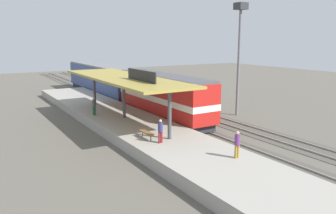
{
  "coord_description": "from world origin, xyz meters",
  "views": [
    {
      "loc": [
        -17.17,
        -28.36,
        8.11
      ],
      "look_at": [
        -1.38,
        -2.52,
        2.0
      ],
      "focal_mm": 36.3,
      "sensor_mm": 36.0,
      "label": 1
    }
  ],
  "objects_px": {
    "light_mast": "(240,36)",
    "person_boarding": "(94,105)",
    "locomotive": "(163,96)",
    "person_waiting": "(160,130)",
    "platform_bench": "(147,133)",
    "person_walking": "(237,143)",
    "passenger_carriage_single": "(100,79)",
    "freight_car": "(163,88)"
  },
  "relations": [
    {
      "from": "locomotive",
      "to": "passenger_carriage_single",
      "type": "distance_m",
      "value": 18.0
    },
    {
      "from": "passenger_carriage_single",
      "to": "person_waiting",
      "type": "bearing_deg",
      "value": -101.78
    },
    {
      "from": "person_walking",
      "to": "person_boarding",
      "type": "height_order",
      "value": "same"
    },
    {
      "from": "light_mast",
      "to": "person_walking",
      "type": "height_order",
      "value": "light_mast"
    },
    {
      "from": "light_mast",
      "to": "passenger_carriage_single",
      "type": "bearing_deg",
      "value": 110.94
    },
    {
      "from": "passenger_carriage_single",
      "to": "freight_car",
      "type": "distance_m",
      "value": 11.28
    },
    {
      "from": "light_mast",
      "to": "freight_car",
      "type": "bearing_deg",
      "value": 107.59
    },
    {
      "from": "platform_bench",
      "to": "freight_car",
      "type": "height_order",
      "value": "freight_car"
    },
    {
      "from": "passenger_carriage_single",
      "to": "freight_car",
      "type": "height_order",
      "value": "passenger_carriage_single"
    },
    {
      "from": "person_boarding",
      "to": "freight_car",
      "type": "bearing_deg",
      "value": 27.73
    },
    {
      "from": "person_walking",
      "to": "freight_car",
      "type": "bearing_deg",
      "value": 70.46
    },
    {
      "from": "light_mast",
      "to": "person_waiting",
      "type": "xyz_separation_m",
      "value": [
        -13.47,
        -6.81,
        -6.54
      ]
    },
    {
      "from": "platform_bench",
      "to": "person_waiting",
      "type": "relative_size",
      "value": 0.99
    },
    {
      "from": "locomotive",
      "to": "person_walking",
      "type": "relative_size",
      "value": 8.44
    },
    {
      "from": "passenger_carriage_single",
      "to": "person_walking",
      "type": "height_order",
      "value": "passenger_carriage_single"
    },
    {
      "from": "person_boarding",
      "to": "person_waiting",
      "type": "bearing_deg",
      "value": -85.09
    },
    {
      "from": "person_boarding",
      "to": "light_mast",
      "type": "bearing_deg",
      "value": -16.24
    },
    {
      "from": "passenger_carriage_single",
      "to": "freight_car",
      "type": "relative_size",
      "value": 1.67
    },
    {
      "from": "light_mast",
      "to": "person_waiting",
      "type": "distance_m",
      "value": 16.45
    },
    {
      "from": "light_mast",
      "to": "person_boarding",
      "type": "bearing_deg",
      "value": 163.76
    },
    {
      "from": "locomotive",
      "to": "freight_car",
      "type": "distance_m",
      "value": 8.99
    },
    {
      "from": "freight_car",
      "to": "person_walking",
      "type": "distance_m",
      "value": 23.37
    },
    {
      "from": "platform_bench",
      "to": "light_mast",
      "type": "bearing_deg",
      "value": 21.23
    },
    {
      "from": "freight_car",
      "to": "person_walking",
      "type": "relative_size",
      "value": 7.02
    },
    {
      "from": "freight_car",
      "to": "person_boarding",
      "type": "xyz_separation_m",
      "value": [
        -11.22,
        -5.9,
        -0.12
      ]
    },
    {
      "from": "freight_car",
      "to": "light_mast",
      "type": "bearing_deg",
      "value": -72.41
    },
    {
      "from": "passenger_carriage_single",
      "to": "person_walking",
      "type": "distance_m",
      "value": 32.47
    },
    {
      "from": "locomotive",
      "to": "passenger_carriage_single",
      "type": "relative_size",
      "value": 0.72
    },
    {
      "from": "light_mast",
      "to": "person_boarding",
      "type": "xyz_separation_m",
      "value": [
        -14.42,
        4.2,
        -6.54
      ]
    },
    {
      "from": "freight_car",
      "to": "person_walking",
      "type": "height_order",
      "value": "freight_car"
    },
    {
      "from": "passenger_carriage_single",
      "to": "person_waiting",
      "type": "relative_size",
      "value": 11.7
    },
    {
      "from": "person_walking",
      "to": "passenger_carriage_single",
      "type": "bearing_deg",
      "value": 84.31
    },
    {
      "from": "person_waiting",
      "to": "person_boarding",
      "type": "bearing_deg",
      "value": 94.91
    },
    {
      "from": "platform_bench",
      "to": "person_walking",
      "type": "xyz_separation_m",
      "value": [
        2.78,
        -6.56,
        0.51
      ]
    },
    {
      "from": "person_walking",
      "to": "person_boarding",
      "type": "bearing_deg",
      "value": 101.91
    },
    {
      "from": "locomotive",
      "to": "person_waiting",
      "type": "relative_size",
      "value": 8.44
    },
    {
      "from": "person_waiting",
      "to": "person_walking",
      "type": "height_order",
      "value": "same"
    },
    {
      "from": "platform_bench",
      "to": "freight_car",
      "type": "relative_size",
      "value": 0.14
    },
    {
      "from": "freight_car",
      "to": "person_boarding",
      "type": "relative_size",
      "value": 7.02
    },
    {
      "from": "person_walking",
      "to": "locomotive",
      "type": "bearing_deg",
      "value": 77.33
    },
    {
      "from": "passenger_carriage_single",
      "to": "person_boarding",
      "type": "height_order",
      "value": "passenger_carriage_single"
    },
    {
      "from": "platform_bench",
      "to": "freight_car",
      "type": "xyz_separation_m",
      "value": [
        10.6,
        15.46,
        0.63
      ]
    }
  ]
}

